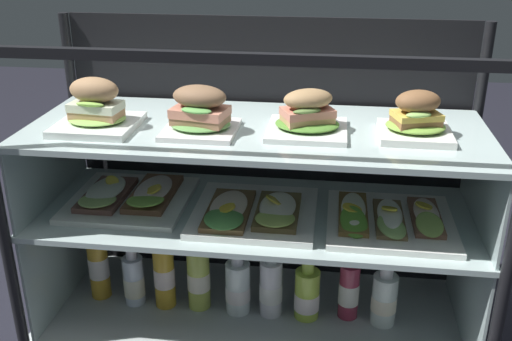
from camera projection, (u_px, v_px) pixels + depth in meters
name	position (u px, v px, depth m)	size (l,w,h in m)	color
ground_plane	(256.00, 326.00, 1.73)	(6.00, 6.00, 0.02)	black
case_base_deck	(256.00, 317.00, 1.71)	(1.20, 0.50, 0.04)	#B0B9B9
case_frame	(263.00, 158.00, 1.68)	(1.20, 0.50, 0.84)	black
riser_lower_tier	(256.00, 265.00, 1.65)	(1.14, 0.44, 0.31)	silver
shelf_lower_glass	(256.00, 213.00, 1.58)	(1.16, 0.45, 0.01)	silver
riser_upper_tier	(256.00, 173.00, 1.54)	(1.14, 0.44, 0.22)	silver
shelf_upper_glass	(256.00, 130.00, 1.49)	(1.16, 0.45, 0.01)	silver
plated_roll_sandwich_right_of_center	(96.00, 110.00, 1.47)	(0.20, 0.20, 0.13)	white
plated_roll_sandwich_mid_right	(200.00, 113.00, 1.44)	(0.18, 0.18, 0.12)	white
plated_roll_sandwich_center	(307.00, 117.00, 1.44)	(0.19, 0.19, 0.11)	white
plated_roll_sandwich_mid_left	(416.00, 120.00, 1.41)	(0.17, 0.17, 0.11)	white
open_sandwich_tray_mid_right	(129.00, 196.00, 1.62)	(0.32, 0.32, 0.06)	white
open_sandwich_tray_near_right_corner	(254.00, 212.00, 1.53)	(0.32, 0.32, 0.07)	white
open_sandwich_tray_far_right	(389.00, 219.00, 1.50)	(0.32, 0.32, 0.06)	white
juice_bottle_tucked_behind	(98.00, 264.00, 1.74)	(0.06, 0.06, 0.25)	gold
juice_bottle_near_post	(134.00, 279.00, 1.72)	(0.06, 0.06, 0.21)	white
juice_bottle_front_left_end	(164.00, 275.00, 1.69)	(0.06, 0.06, 0.24)	gold
juice_bottle_back_center	(199.00, 276.00, 1.69)	(0.07, 0.07, 0.25)	#BCCC51
juice_bottle_front_second	(238.00, 287.00, 1.68)	(0.07, 0.07, 0.20)	white
juice_bottle_back_right	(271.00, 286.00, 1.67)	(0.07, 0.07, 0.21)	silver
juice_bottle_front_middle	(307.00, 294.00, 1.66)	(0.07, 0.07, 0.21)	#B6D446
juice_bottle_back_left	(349.00, 289.00, 1.66)	(0.06, 0.06, 0.23)	#952B43
juice_bottle_front_right_end	(384.00, 298.00, 1.63)	(0.07, 0.07, 0.21)	white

